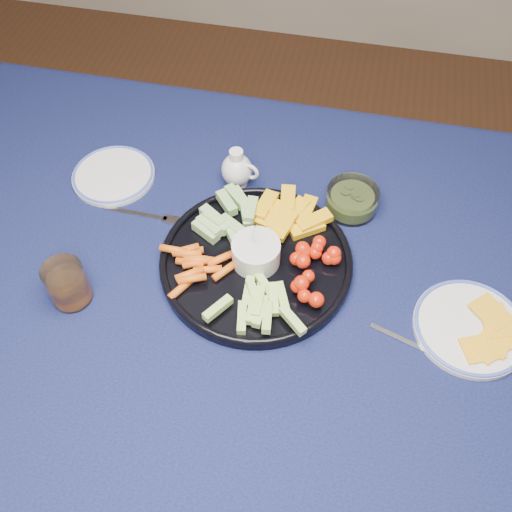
% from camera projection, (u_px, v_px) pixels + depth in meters
% --- Properties ---
extents(dining_table, '(1.67, 1.07, 0.75)m').
position_uv_depth(dining_table, '(277.00, 314.00, 1.12)').
color(dining_table, '#452C17').
rests_on(dining_table, ground).
extents(crudite_platter, '(0.36, 0.36, 0.12)m').
position_uv_depth(crudite_platter, '(255.00, 258.00, 1.06)').
color(crudite_platter, black).
rests_on(crudite_platter, dining_table).
extents(creamer_pitcher, '(0.08, 0.06, 0.09)m').
position_uv_depth(creamer_pitcher, '(237.00, 170.00, 1.18)').
color(creamer_pitcher, silver).
rests_on(creamer_pitcher, dining_table).
extents(pickle_bowl, '(0.10, 0.10, 0.05)m').
position_uv_depth(pickle_bowl, '(352.00, 200.00, 1.15)').
color(pickle_bowl, white).
rests_on(pickle_bowl, dining_table).
extents(cheese_plate, '(0.20, 0.20, 0.02)m').
position_uv_depth(cheese_plate, '(470.00, 326.00, 0.99)').
color(cheese_plate, silver).
rests_on(cheese_plate, dining_table).
extents(juice_tumbler, '(0.07, 0.07, 0.09)m').
position_uv_depth(juice_tumbler, '(68.00, 286.00, 1.01)').
color(juice_tumbler, white).
rests_on(juice_tumbler, dining_table).
extents(fork_left, '(0.16, 0.02, 0.00)m').
position_uv_depth(fork_left, '(148.00, 216.00, 1.15)').
color(fork_left, silver).
rests_on(fork_left, dining_table).
extents(fork_right, '(0.15, 0.06, 0.00)m').
position_uv_depth(fork_right, '(418.00, 347.00, 0.97)').
color(fork_right, silver).
rests_on(fork_right, dining_table).
extents(side_plate_extra, '(0.17, 0.17, 0.01)m').
position_uv_depth(side_plate_extra, '(113.00, 175.00, 1.21)').
color(side_plate_extra, silver).
rests_on(side_plate_extra, dining_table).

